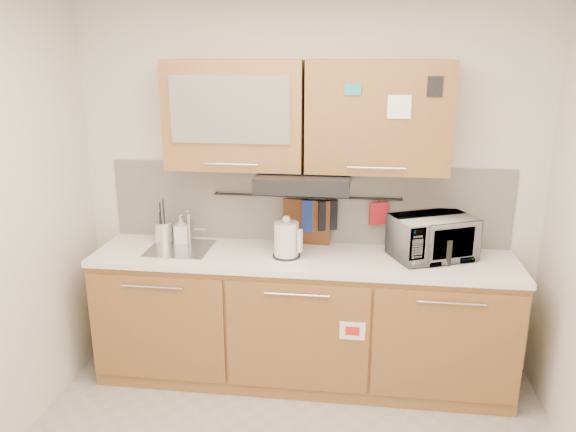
# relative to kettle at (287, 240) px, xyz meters

# --- Properties ---
(wall_back) EXTENTS (3.20, 0.00, 3.20)m
(wall_back) POSITION_rel_kettle_xyz_m (0.10, 0.35, 0.27)
(wall_back) COLOR silver
(wall_back) RESTS_ON ground
(base_cabinet) EXTENTS (2.80, 0.64, 0.88)m
(base_cabinet) POSITION_rel_kettle_xyz_m (0.10, 0.04, -0.63)
(base_cabinet) COLOR #985D36
(base_cabinet) RESTS_ON floor
(countertop) EXTENTS (2.82, 0.62, 0.04)m
(countertop) POSITION_rel_kettle_xyz_m (0.10, 0.04, -0.13)
(countertop) COLOR white
(countertop) RESTS_ON base_cabinet
(backsplash) EXTENTS (2.80, 0.02, 0.56)m
(backsplash) POSITION_rel_kettle_xyz_m (0.10, 0.34, 0.17)
(backsplash) COLOR silver
(backsplash) RESTS_ON countertop
(upper_cabinets) EXTENTS (1.82, 0.37, 0.70)m
(upper_cabinets) POSITION_rel_kettle_xyz_m (0.10, 0.17, 0.80)
(upper_cabinets) COLOR #985D36
(upper_cabinets) RESTS_ON wall_back
(range_hood) EXTENTS (0.60, 0.46, 0.10)m
(range_hood) POSITION_rel_kettle_xyz_m (0.10, 0.10, 0.39)
(range_hood) COLOR black
(range_hood) RESTS_ON upper_cabinets
(sink) EXTENTS (0.42, 0.40, 0.26)m
(sink) POSITION_rel_kettle_xyz_m (-0.75, 0.06, -0.11)
(sink) COLOR silver
(sink) RESTS_ON countertop
(utensil_rail) EXTENTS (1.30, 0.02, 0.02)m
(utensil_rail) POSITION_rel_kettle_xyz_m (0.10, 0.30, 0.23)
(utensil_rail) COLOR black
(utensil_rail) RESTS_ON backsplash
(utensil_crock) EXTENTS (0.16, 0.16, 0.31)m
(utensil_crock) POSITION_rel_kettle_xyz_m (-0.90, 0.17, -0.03)
(utensil_crock) COLOR silver
(utensil_crock) RESTS_ON countertop
(kettle) EXTENTS (0.22, 0.21, 0.29)m
(kettle) POSITION_rel_kettle_xyz_m (0.00, 0.00, 0.00)
(kettle) COLOR silver
(kettle) RESTS_ON countertop
(toaster) EXTENTS (0.24, 0.15, 0.17)m
(toaster) POSITION_rel_kettle_xyz_m (0.94, 0.02, -0.03)
(toaster) COLOR black
(toaster) RESTS_ON countertop
(microwave) EXTENTS (0.61, 0.53, 0.28)m
(microwave) POSITION_rel_kettle_xyz_m (0.95, 0.11, 0.03)
(microwave) COLOR #999999
(microwave) RESTS_ON countertop
(soap_bottle) EXTENTS (0.11, 0.11, 0.20)m
(soap_bottle) POSITION_rel_kettle_xyz_m (-0.77, 0.18, -0.01)
(soap_bottle) COLOR #999999
(soap_bottle) RESTS_ON countertop
(cutting_board) EXTENTS (0.33, 0.05, 0.41)m
(cutting_board) POSITION_rel_kettle_xyz_m (0.10, 0.28, 0.00)
(cutting_board) COLOR brown
(cutting_board) RESTS_ON utensil_rail
(oven_mitt) EXTENTS (0.14, 0.05, 0.23)m
(oven_mitt) POSITION_rel_kettle_xyz_m (0.14, 0.28, 0.09)
(oven_mitt) COLOR navy
(oven_mitt) RESTS_ON utensil_rail
(dark_pouch) EXTENTS (0.14, 0.09, 0.21)m
(dark_pouch) POSITION_rel_kettle_xyz_m (0.25, 0.28, 0.10)
(dark_pouch) COLOR black
(dark_pouch) RESTS_ON utensil_rail
(pot_holder) EXTENTS (0.13, 0.06, 0.16)m
(pot_holder) POSITION_rel_kettle_xyz_m (0.60, 0.28, 0.13)
(pot_holder) COLOR #AB1624
(pot_holder) RESTS_ON utensil_rail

